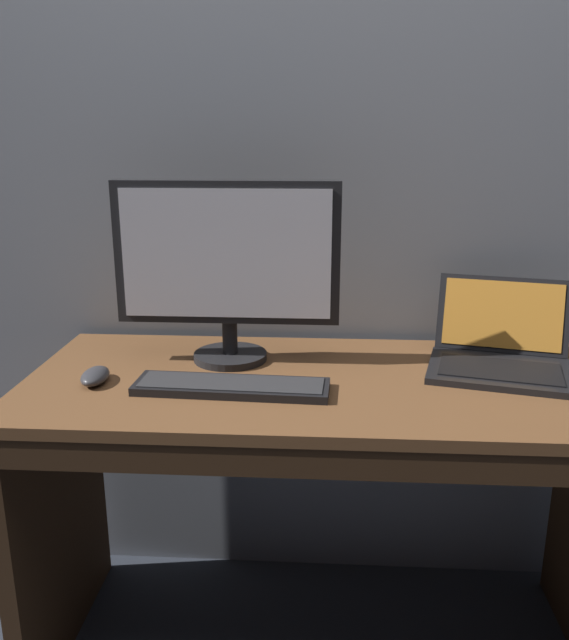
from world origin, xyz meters
TOP-DOWN VIEW (x-y plane):
  - desk at (0.00, -0.01)m, footprint 1.40×0.61m
  - laptop_black at (0.42, 0.09)m, footprint 0.39×0.38m
  - external_monitor at (-0.24, 0.10)m, footprint 0.54×0.18m
  - wired_keyboard at (-0.21, -0.09)m, footprint 0.44×0.14m
  - computer_mouse at (-0.53, -0.06)m, footprint 0.07×0.11m

SIDE VIEW (x-z plane):
  - desk at x=0.00m, z-range 0.14..0.90m
  - wired_keyboard at x=-0.21m, z-range 0.76..0.78m
  - computer_mouse at x=-0.53m, z-range 0.76..0.79m
  - laptop_black at x=0.42m, z-range 0.69..0.89m
  - external_monitor at x=-0.24m, z-range 0.78..1.23m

